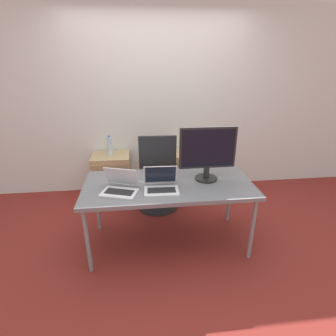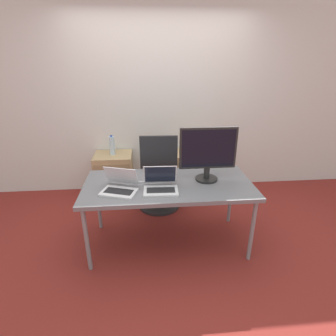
% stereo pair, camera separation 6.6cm
% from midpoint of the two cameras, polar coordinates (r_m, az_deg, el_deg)
% --- Properties ---
extents(ground_plane, '(14.00, 14.00, 0.00)m').
position_cam_midpoint_polar(ground_plane, '(3.03, -0.56, -15.71)').
color(ground_plane, maroon).
extents(wall_back, '(10.00, 0.05, 2.60)m').
position_cam_midpoint_polar(wall_back, '(3.84, -2.97, 13.90)').
color(wall_back, silver).
rests_on(wall_back, ground_plane).
extents(desk, '(1.69, 0.80, 0.72)m').
position_cam_midpoint_polar(desk, '(2.66, -0.61, -4.24)').
color(desk, slate).
rests_on(desk, ground_plane).
extents(office_chair, '(0.56, 0.57, 1.07)m').
position_cam_midpoint_polar(office_chair, '(3.43, -2.84, -3.02)').
color(office_chair, '#232326').
rests_on(office_chair, ground_plane).
extents(cabinet_left, '(0.52, 0.45, 0.64)m').
position_cam_midpoint_polar(cabinet_left, '(3.88, -12.51, -1.66)').
color(cabinet_left, tan).
rests_on(cabinet_left, ground_plane).
extents(cabinet_right, '(0.52, 0.45, 0.64)m').
position_cam_midpoint_polar(cabinet_right, '(3.92, 4.27, -0.91)').
color(cabinet_right, tan).
rests_on(cabinet_right, ground_plane).
extents(water_bottle, '(0.07, 0.07, 0.28)m').
position_cam_midpoint_polar(water_bottle, '(3.73, -13.09, 4.69)').
color(water_bottle, silver).
rests_on(water_bottle, cabinet_left).
extents(laptop_left, '(0.38, 0.39, 0.21)m').
position_cam_midpoint_polar(laptop_left, '(2.52, -11.14, -4.07)').
color(laptop_left, silver).
rests_on(laptop_left, desk).
extents(laptop_right, '(0.33, 0.29, 0.22)m').
position_cam_midpoint_polar(laptop_right, '(2.50, -2.27, -3.78)').
color(laptop_right, silver).
rests_on(laptop_right, desk).
extents(monitor, '(0.57, 0.23, 0.55)m').
position_cam_midpoint_polar(monitor, '(2.65, 7.91, 3.34)').
color(monitor, black).
rests_on(monitor, desk).
extents(coffee_cup_white, '(0.08, 0.08, 0.11)m').
position_cam_midpoint_polar(coffee_cup_white, '(2.69, -2.69, -1.66)').
color(coffee_cup_white, white).
rests_on(coffee_cup_white, desk).
extents(coffee_cup_brown, '(0.08, 0.08, 0.12)m').
position_cam_midpoint_polar(coffee_cup_brown, '(2.69, -0.01, -1.44)').
color(coffee_cup_brown, maroon).
rests_on(coffee_cup_brown, desk).
extents(scissors, '(0.17, 0.05, 0.01)m').
position_cam_midpoint_polar(scissors, '(2.66, -6.93, -3.18)').
color(scissors, '#B2B2B7').
rests_on(scissors, desk).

